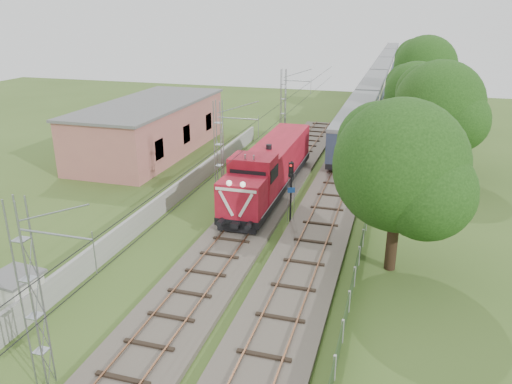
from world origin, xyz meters
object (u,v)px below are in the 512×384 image
(coach_rake, at_px, (382,71))
(relay_hut, at_px, (17,295))
(locomotive, at_px, (270,167))
(signal_post, at_px, (291,182))

(coach_rake, xyz_separation_m, relay_hut, (-12.40, -84.06, -1.47))
(locomotive, relative_size, coach_rake, 0.15)
(locomotive, distance_m, signal_post, 6.12)
(signal_post, relative_size, relay_hut, 1.95)
(relay_hut, bearing_deg, locomotive, 69.45)
(coach_rake, bearing_deg, locomotive, -94.45)
(coach_rake, height_order, signal_post, signal_post)
(locomotive, distance_m, coach_rake, 64.51)
(locomotive, xyz_separation_m, relay_hut, (-7.40, -19.74, -1.15))
(coach_rake, xyz_separation_m, signal_post, (-2.14, -69.66, 0.53))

